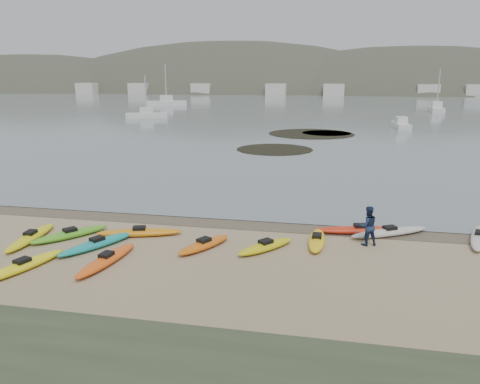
# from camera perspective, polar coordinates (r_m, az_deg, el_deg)

# --- Properties ---
(ground) EXTENTS (600.00, 600.00, 0.00)m
(ground) POSITION_cam_1_polar(r_m,az_deg,el_deg) (23.62, -0.00, -3.53)
(ground) COLOR tan
(ground) RESTS_ON ground
(wet_sand) EXTENTS (60.00, 60.00, 0.00)m
(wet_sand) POSITION_cam_1_polar(r_m,az_deg,el_deg) (23.34, -0.14, -3.74)
(wet_sand) COLOR brown
(wet_sand) RESTS_ON ground
(water) EXTENTS (1200.00, 1200.00, 0.00)m
(water) POSITION_cam_1_polar(r_m,az_deg,el_deg) (322.18, 10.77, 12.63)
(water) COLOR slate
(water) RESTS_ON ground
(kayaks) EXTENTS (20.94, 10.61, 0.34)m
(kayaks) POSITION_cam_1_polar(r_m,az_deg,el_deg) (20.38, -3.38, -5.98)
(kayaks) COLOR yellow
(kayaks) RESTS_ON ground
(person_east) EXTENTS (1.01, 0.89, 1.74)m
(person_east) POSITION_cam_1_polar(r_m,az_deg,el_deg) (20.83, 15.29, -3.99)
(person_east) COLOR #1B294E
(person_east) RESTS_ON ground
(kelp_mats) EXTENTS (11.95, 22.27, 0.04)m
(kelp_mats) POSITION_cam_1_polar(r_m,az_deg,el_deg) (55.48, 8.02, 6.61)
(kelp_mats) COLOR black
(kelp_mats) RESTS_ON water
(moored_boats) EXTENTS (84.57, 73.98, 1.29)m
(moored_boats) POSITION_cam_1_polar(r_m,az_deg,el_deg) (102.56, 9.30, 10.27)
(moored_boats) COLOR silver
(moored_boats) RESTS_ON ground
(far_hills) EXTENTS (550.00, 135.00, 80.00)m
(far_hills) POSITION_cam_1_polar(r_m,az_deg,el_deg) (220.07, 20.54, 7.23)
(far_hills) COLOR #384235
(far_hills) RESTS_ON ground
(far_town) EXTENTS (199.00, 5.00, 4.00)m
(far_town) POSITION_cam_1_polar(r_m,az_deg,el_deg) (167.16, 12.10, 12.07)
(far_town) COLOR beige
(far_town) RESTS_ON ground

